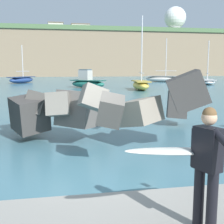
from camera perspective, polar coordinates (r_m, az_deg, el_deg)
The scene contains 12 objects.
ground_plane at distance 7.42m, azimuth -4.32°, elevation -11.47°, with size 400.00×400.00×0.00m, color #42707F.
breakwater_jetty at distance 9.82m, azimuth 1.30°, elevation 1.39°, with size 31.32×7.94×3.10m.
surfer_with_board at distance 4.36m, azimuth 16.53°, elevation -8.60°, with size 2.09×1.43×1.78m.
boat_near_left at distance 46.86m, azimuth 17.94°, elevation 5.60°, with size 3.48×5.07×6.50m.
boat_near_right at distance 53.40m, azimuth 9.82°, elevation 6.37°, with size 6.32×5.05×7.57m.
boat_mid_left at distance 51.04m, azimuth -17.03°, elevation 5.99°, with size 4.59×5.67×6.17m.
boat_mid_right at distance 34.00m, azimuth 5.57°, elevation 5.26°, with size 2.23×5.31×8.15m.
boat_far_left at distance 37.41m, azimuth -4.78°, elevation 5.77°, with size 4.78×4.69×2.32m.
headland_bluff at distance 107.31m, azimuth 0.86°, elevation 10.98°, with size 86.95×43.31×14.06m.
radar_dome at distance 121.73m, azimuth 12.06°, elevation 16.94°, with size 8.30×8.30×11.63m.
station_building_west at distance 110.50m, azimuth -10.78°, elevation 15.47°, with size 5.37×6.87×4.04m.
station_building_central at distance 114.53m, azimuth -6.15°, elevation 15.39°, with size 6.84×6.21×4.33m.
Camera 1 is at (-0.69, -6.93, 2.54)m, focal length 47.40 mm.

